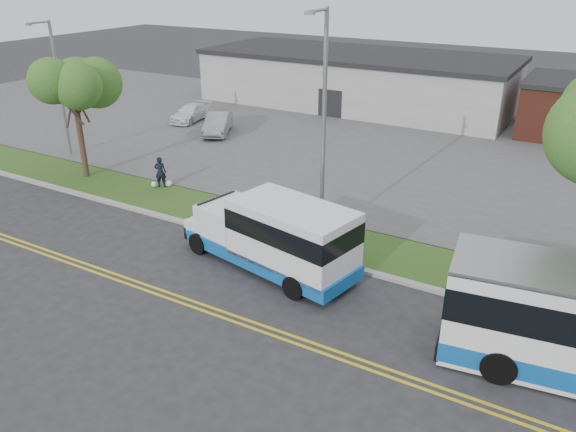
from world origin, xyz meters
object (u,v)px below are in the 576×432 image
Objects in this scene: streetlight_far at (58,84)px; pedestrian at (160,172)px; shuttle_bus at (278,234)px; parked_car_b at (191,113)px; parked_car_a at (218,123)px; streetlight_near at (323,123)px; tree_west at (73,86)px.

pedestrian is at bearing -9.10° from streetlight_far.
parked_car_b is (-17.32, 16.07, -0.88)m from shuttle_bus.
parked_car_a is 4.28m from parked_car_b.
shuttle_bus is at bearing 128.34° from pedestrian.
streetlight_far is at bearing -148.69° from parked_car_a.
shuttle_bus is at bearing -95.05° from streetlight_near.
tree_west is 15.56m from shuttle_bus.
streetlight_near is 1.19× the size of shuttle_bus.
streetlight_near is 22.32m from parked_car_b.
streetlight_far is 1.96× the size of parked_car_b.
parked_car_a is at bearing -98.03° from pedestrian.
streetlight_far is at bearing 171.95° from streetlight_near.
streetlight_near is 19.20m from streetlight_far.
pedestrian is (-9.89, 4.37, -0.63)m from shuttle_bus.
streetlight_near is at bearing 145.05° from pedestrian.
shuttle_bus is at bearing -50.06° from parked_car_b.
tree_west is 1.69× the size of parked_car_b.
streetlight_far is 1.00× the size of shuttle_bus.
parked_car_b is at bearing 82.21° from streetlight_far.
streetlight_far reaches higher than parked_car_b.
shuttle_bus reaches higher than parked_car_b.
streetlight_far is 1.84× the size of parked_car_a.
shuttle_bus is 19.61m from parked_car_a.
streetlight_near is 1.19× the size of streetlight_far.
streetlight_near reaches higher than parked_car_b.
streetlight_near is 4.81m from shuttle_bus.
parked_car_a is at bearing -32.34° from parked_car_b.
streetlight_near is at bearing -65.82° from parked_car_a.
tree_west is at bearing 178.20° from streetlight_near.
tree_west is at bearing 177.74° from shuttle_bus.
parked_car_a is (-3.55, 9.88, -0.12)m from pedestrian.
parked_car_b is at bearing -85.40° from pedestrian.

